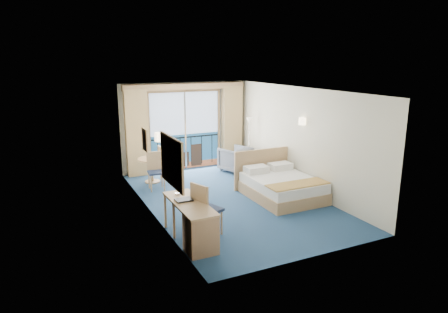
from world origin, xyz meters
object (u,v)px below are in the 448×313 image
desk_chair (204,207)px  nightstand (273,171)px  armchair (235,159)px  round_table (152,164)px  bed (281,186)px  desk (198,228)px  table_chair_b (156,168)px  table_chair_a (165,161)px  floor_lamp (249,130)px

desk_chair → nightstand: bearing=-72.4°
nightstand → desk_chair: desk_chair is taller
armchair → round_table: 2.64m
bed → desk: size_ratio=1.23×
table_chair_b → armchair: bearing=19.2°
nightstand → table_chair_a: (-2.75, 1.38, 0.28)m
floor_lamp → round_table: size_ratio=2.12×
round_table → table_chair_a: table_chair_a is taller
armchair → floor_lamp: 0.98m
nightstand → floor_lamp: size_ratio=0.34×
armchair → table_chair_a: (-2.25, 0.00, 0.18)m
desk_chair → table_chair_b: bearing=-20.3°
round_table → table_chair_a: (0.38, 0.01, 0.04)m
desk → desk_chair: desk_chair is taller
nightstand → floor_lamp: 1.68m
armchair → floor_lamp: floor_lamp is taller
desk → desk_chair: bearing=56.0°
bed → round_table: bed is taller
round_table → floor_lamp: bearing=0.2°
armchair → round_table: armchair is taller
bed → table_chair_b: size_ratio=2.00×
armchair → table_chair_b: 2.78m
desk → table_chair_a: (0.73, 4.37, 0.14)m
armchair → desk_chair: 4.73m
bed → table_chair_b: (-2.65, 1.99, 0.27)m
table_chair_b → desk_chair: bearing=-83.2°
armchair → desk_chair: bearing=36.4°
bed → nightstand: bed is taller
armchair → round_table: (-2.63, -0.00, 0.15)m
bed → floor_lamp: floor_lamp is taller
armchair → round_table: size_ratio=1.08×
nightstand → table_chair_a: table_chair_a is taller
floor_lamp → desk_chair: bearing=-128.8°
floor_lamp → table_chair_a: size_ratio=1.64×
floor_lamp → table_chair_b: bearing=-168.7°
floor_lamp → armchair: bearing=-179.5°
desk_chair → armchair: bearing=-55.3°
bed → floor_lamp: size_ratio=1.22×
bed → table_chair_a: (-2.20, 2.62, 0.27)m
armchair → desk_chair: (-2.66, -3.90, 0.24)m
nightstand → round_table: round_table is taller
table_chair_a → table_chair_b: size_ratio=1.00×
bed → round_table: size_ratio=2.58×
desk → table_chair_a: 4.43m
bed → table_chair_a: bearing=130.0°
round_table → bed: bearing=-45.4°
desk → table_chair_a: bearing=80.5°
floor_lamp → desk: size_ratio=1.01×
floor_lamp → round_table: floor_lamp is taller
floor_lamp → desk: bearing=-128.3°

